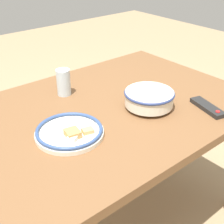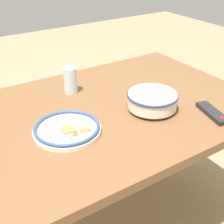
{
  "view_description": "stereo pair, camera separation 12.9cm",
  "coord_description": "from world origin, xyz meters",
  "px_view_note": "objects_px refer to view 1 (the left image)",
  "views": [
    {
      "loc": [
        0.74,
        0.97,
        1.42
      ],
      "look_at": [
        0.02,
        0.1,
        0.77
      ],
      "focal_mm": 50.0,
      "sensor_mm": 36.0,
      "label": 1
    },
    {
      "loc": [
        0.63,
        1.05,
        1.42
      ],
      "look_at": [
        0.02,
        0.1,
        0.77
      ],
      "focal_mm": 50.0,
      "sensor_mm": 36.0,
      "label": 2
    }
  ],
  "objects_px": {
    "food_plate": "(70,132)",
    "drinking_glass": "(64,82)",
    "noodle_bowl": "(149,98)",
    "tv_remote": "(208,107)"
  },
  "relations": [
    {
      "from": "tv_remote",
      "to": "food_plate",
      "type": "bearing_deg",
      "value": -5.01
    },
    {
      "from": "noodle_bowl",
      "to": "food_plate",
      "type": "distance_m",
      "value": 0.4
    },
    {
      "from": "noodle_bowl",
      "to": "drinking_glass",
      "type": "xyz_separation_m",
      "value": [
        0.22,
        -0.36,
        0.02
      ]
    },
    {
      "from": "noodle_bowl",
      "to": "tv_remote",
      "type": "relative_size",
      "value": 1.17
    },
    {
      "from": "food_plate",
      "to": "drinking_glass",
      "type": "relative_size",
      "value": 2.09
    },
    {
      "from": "food_plate",
      "to": "tv_remote",
      "type": "relative_size",
      "value": 1.39
    },
    {
      "from": "tv_remote",
      "to": "drinking_glass",
      "type": "xyz_separation_m",
      "value": [
        0.41,
        -0.54,
        0.05
      ]
    },
    {
      "from": "noodle_bowl",
      "to": "drinking_glass",
      "type": "distance_m",
      "value": 0.42
    },
    {
      "from": "food_plate",
      "to": "drinking_glass",
      "type": "height_order",
      "value": "drinking_glass"
    },
    {
      "from": "food_plate",
      "to": "drinking_glass",
      "type": "bearing_deg",
      "value": -118.82
    }
  ]
}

